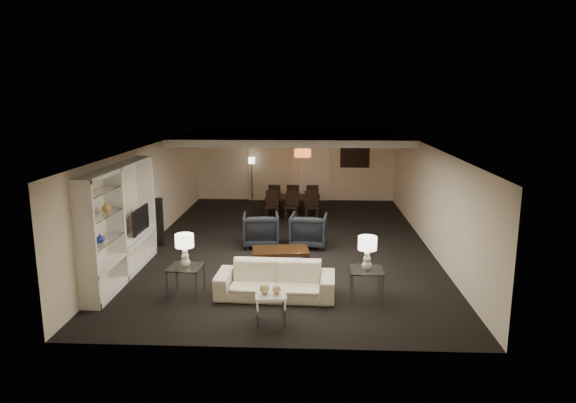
# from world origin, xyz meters

# --- Properties ---
(floor) EXTENTS (11.00, 11.00, 0.00)m
(floor) POSITION_xyz_m (0.00, 0.00, 0.00)
(floor) COLOR black
(floor) RESTS_ON ground
(ceiling) EXTENTS (7.00, 11.00, 0.02)m
(ceiling) POSITION_xyz_m (0.00, 0.00, 2.50)
(ceiling) COLOR silver
(ceiling) RESTS_ON ground
(wall_back) EXTENTS (7.00, 0.02, 2.50)m
(wall_back) POSITION_xyz_m (0.00, 5.50, 1.25)
(wall_back) COLOR beige
(wall_back) RESTS_ON ground
(wall_front) EXTENTS (7.00, 0.02, 2.50)m
(wall_front) POSITION_xyz_m (0.00, -5.50, 1.25)
(wall_front) COLOR beige
(wall_front) RESTS_ON ground
(wall_left) EXTENTS (0.02, 11.00, 2.50)m
(wall_left) POSITION_xyz_m (-3.50, 0.00, 1.25)
(wall_left) COLOR beige
(wall_left) RESTS_ON ground
(wall_right) EXTENTS (0.02, 11.00, 2.50)m
(wall_right) POSITION_xyz_m (3.50, 0.00, 1.25)
(wall_right) COLOR beige
(wall_right) RESTS_ON ground
(ceiling_soffit) EXTENTS (7.00, 4.00, 0.20)m
(ceiling_soffit) POSITION_xyz_m (0.00, 3.50, 2.40)
(ceiling_soffit) COLOR silver
(ceiling_soffit) RESTS_ON ceiling
(curtains) EXTENTS (1.50, 0.12, 2.40)m
(curtains) POSITION_xyz_m (-0.90, 5.42, 1.20)
(curtains) COLOR beige
(curtains) RESTS_ON wall_back
(door) EXTENTS (0.90, 0.05, 2.10)m
(door) POSITION_xyz_m (0.70, 5.47, 1.05)
(door) COLOR silver
(door) RESTS_ON wall_back
(painting) EXTENTS (0.95, 0.04, 0.65)m
(painting) POSITION_xyz_m (2.10, 5.46, 1.55)
(painting) COLOR #142D38
(painting) RESTS_ON wall_back
(media_unit) EXTENTS (0.38, 3.40, 2.35)m
(media_unit) POSITION_xyz_m (-3.31, -2.60, 1.18)
(media_unit) COLOR white
(media_unit) RESTS_ON wall_left
(pendant_light) EXTENTS (0.52, 0.52, 0.24)m
(pendant_light) POSITION_xyz_m (0.30, 3.50, 1.92)
(pendant_light) COLOR #D8591E
(pendant_light) RESTS_ON ceiling_soffit
(sofa) EXTENTS (2.25, 0.96, 0.65)m
(sofa) POSITION_xyz_m (-0.07, -3.50, 0.32)
(sofa) COLOR beige
(sofa) RESTS_ON floor
(coffee_table) EXTENTS (1.30, 0.86, 0.44)m
(coffee_table) POSITION_xyz_m (-0.07, -1.90, 0.22)
(coffee_table) COLOR black
(coffee_table) RESTS_ON floor
(armchair_left) EXTENTS (0.97, 0.99, 0.83)m
(armchair_left) POSITION_xyz_m (-0.67, -0.20, 0.41)
(armchair_left) COLOR black
(armchair_left) RESTS_ON floor
(armchair_right) EXTENTS (0.97, 0.99, 0.83)m
(armchair_right) POSITION_xyz_m (0.53, -0.20, 0.41)
(armchair_right) COLOR black
(armchair_right) RESTS_ON floor
(side_table_left) EXTENTS (0.65, 0.65, 0.57)m
(side_table_left) POSITION_xyz_m (-1.77, -3.50, 0.28)
(side_table_left) COLOR white
(side_table_left) RESTS_ON floor
(side_table_right) EXTENTS (0.63, 0.63, 0.57)m
(side_table_right) POSITION_xyz_m (1.63, -3.50, 0.28)
(side_table_right) COLOR white
(side_table_right) RESTS_ON floor
(table_lamp_left) EXTENTS (0.35, 0.35, 0.63)m
(table_lamp_left) POSITION_xyz_m (-1.77, -3.50, 0.88)
(table_lamp_left) COLOR beige
(table_lamp_left) RESTS_ON side_table_left
(table_lamp_right) EXTENTS (0.38, 0.38, 0.63)m
(table_lamp_right) POSITION_xyz_m (1.63, -3.50, 0.88)
(table_lamp_right) COLOR beige
(table_lamp_right) RESTS_ON side_table_right
(marble_table) EXTENTS (0.57, 0.57, 0.51)m
(marble_table) POSITION_xyz_m (-0.07, -4.60, 0.25)
(marble_table) COLOR white
(marble_table) RESTS_ON floor
(gold_gourd_a) EXTENTS (0.16, 0.16, 0.16)m
(gold_gourd_a) POSITION_xyz_m (-0.17, -4.60, 0.59)
(gold_gourd_a) COLOR #E2CE78
(gold_gourd_a) RESTS_ON marble_table
(gold_gourd_b) EXTENTS (0.14, 0.14, 0.14)m
(gold_gourd_b) POSITION_xyz_m (0.03, -4.60, 0.58)
(gold_gourd_b) COLOR #DFB276
(gold_gourd_b) RESTS_ON marble_table
(television) EXTENTS (0.97, 0.13, 0.56)m
(television) POSITION_xyz_m (-3.28, -1.77, 1.03)
(television) COLOR black
(television) RESTS_ON media_unit
(vase_blue) EXTENTS (0.17, 0.17, 0.18)m
(vase_blue) POSITION_xyz_m (-3.31, -3.65, 1.15)
(vase_blue) COLOR #252EA3
(vase_blue) RESTS_ON media_unit
(vase_amber) EXTENTS (0.18, 0.18, 0.18)m
(vase_amber) POSITION_xyz_m (-3.31, -3.27, 1.65)
(vase_amber) COLOR gold
(vase_amber) RESTS_ON media_unit
(floor_speaker) EXTENTS (0.16, 0.16, 1.23)m
(floor_speaker) POSITION_xyz_m (-3.20, -0.31, 0.61)
(floor_speaker) COLOR black
(floor_speaker) RESTS_ON floor
(dining_table) EXTENTS (1.72, 0.98, 0.60)m
(dining_table) POSITION_xyz_m (-0.00, 3.10, 0.30)
(dining_table) COLOR black
(dining_table) RESTS_ON floor
(chair_nl) EXTENTS (0.41, 0.41, 0.89)m
(chair_nl) POSITION_xyz_m (-0.60, 2.45, 0.44)
(chair_nl) COLOR black
(chair_nl) RESTS_ON floor
(chair_nm) EXTENTS (0.46, 0.46, 0.89)m
(chair_nm) POSITION_xyz_m (-0.00, 2.45, 0.44)
(chair_nm) COLOR black
(chair_nm) RESTS_ON floor
(chair_nr) EXTENTS (0.46, 0.46, 0.89)m
(chair_nr) POSITION_xyz_m (0.60, 2.45, 0.44)
(chair_nr) COLOR black
(chair_nr) RESTS_ON floor
(chair_fl) EXTENTS (0.43, 0.43, 0.89)m
(chair_fl) POSITION_xyz_m (-0.60, 3.75, 0.44)
(chair_fl) COLOR black
(chair_fl) RESTS_ON floor
(chair_fm) EXTENTS (0.43, 0.43, 0.89)m
(chair_fm) POSITION_xyz_m (-0.00, 3.75, 0.44)
(chair_fm) COLOR black
(chair_fm) RESTS_ON floor
(chair_fr) EXTENTS (0.46, 0.46, 0.89)m
(chair_fr) POSITION_xyz_m (0.60, 3.75, 0.44)
(chair_fr) COLOR black
(chair_fr) RESTS_ON floor
(floor_lamp) EXTENTS (0.30, 0.30, 1.58)m
(floor_lamp) POSITION_xyz_m (-1.51, 5.07, 0.79)
(floor_lamp) COLOR black
(floor_lamp) RESTS_ON floor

